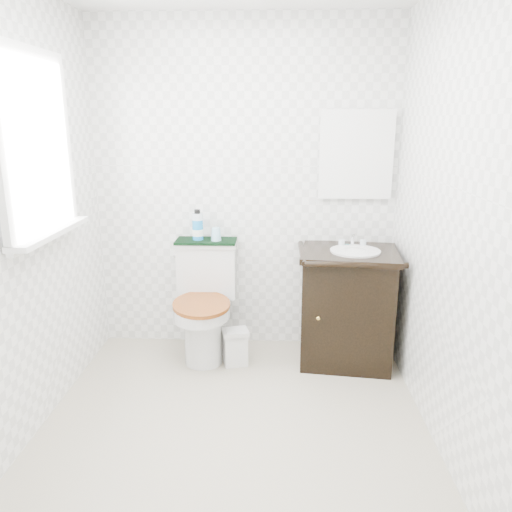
# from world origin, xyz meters

# --- Properties ---
(floor) EXTENTS (2.40, 2.40, 0.00)m
(floor) POSITION_xyz_m (0.00, 0.00, 0.00)
(floor) COLOR #AFA98D
(floor) RESTS_ON ground
(wall_back) EXTENTS (2.40, 0.00, 2.40)m
(wall_back) POSITION_xyz_m (0.00, 1.20, 1.20)
(wall_back) COLOR white
(wall_back) RESTS_ON ground
(wall_front) EXTENTS (2.40, 0.00, 2.40)m
(wall_front) POSITION_xyz_m (0.00, -1.20, 1.20)
(wall_front) COLOR white
(wall_front) RESTS_ON ground
(wall_left) EXTENTS (0.00, 2.40, 2.40)m
(wall_left) POSITION_xyz_m (-1.10, 0.00, 1.20)
(wall_left) COLOR white
(wall_left) RESTS_ON ground
(wall_right) EXTENTS (0.00, 2.40, 2.40)m
(wall_right) POSITION_xyz_m (1.10, 0.00, 1.20)
(wall_right) COLOR white
(wall_right) RESTS_ON ground
(window) EXTENTS (0.02, 0.70, 0.90)m
(window) POSITION_xyz_m (-1.07, 0.25, 1.55)
(window) COLOR white
(window) RESTS_ON wall_left
(mirror) EXTENTS (0.50, 0.02, 0.60)m
(mirror) POSITION_xyz_m (0.79, 1.18, 1.45)
(mirror) COLOR silver
(mirror) RESTS_ON wall_back
(toilet) EXTENTS (0.46, 0.66, 0.83)m
(toilet) POSITION_xyz_m (-0.28, 0.97, 0.36)
(toilet) COLOR silver
(toilet) RESTS_ON floor
(vanity) EXTENTS (0.72, 0.64, 0.92)m
(vanity) POSITION_xyz_m (0.74, 0.90, 0.43)
(vanity) COLOR black
(vanity) RESTS_ON floor
(trash_bin) EXTENTS (0.21, 0.18, 0.26)m
(trash_bin) POSITION_xyz_m (-0.05, 0.80, 0.13)
(trash_bin) COLOR silver
(trash_bin) RESTS_ON floor
(towel) EXTENTS (0.44, 0.22, 0.02)m
(towel) POSITION_xyz_m (-0.28, 1.09, 0.83)
(towel) COLOR black
(towel) RESTS_ON toilet
(mouthwash_bottle) EXTENTS (0.08, 0.08, 0.22)m
(mouthwash_bottle) POSITION_xyz_m (-0.34, 1.09, 0.95)
(mouthwash_bottle) COLOR #177CC6
(mouthwash_bottle) RESTS_ON towel
(cup) EXTENTS (0.08, 0.08, 0.09)m
(cup) POSITION_xyz_m (-0.20, 1.07, 0.89)
(cup) COLOR #88C5E0
(cup) RESTS_ON towel
(soap_bar) EXTENTS (0.06, 0.04, 0.02)m
(soap_bar) POSITION_xyz_m (0.73, 1.03, 0.83)
(soap_bar) COLOR #16686C
(soap_bar) RESTS_ON vanity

